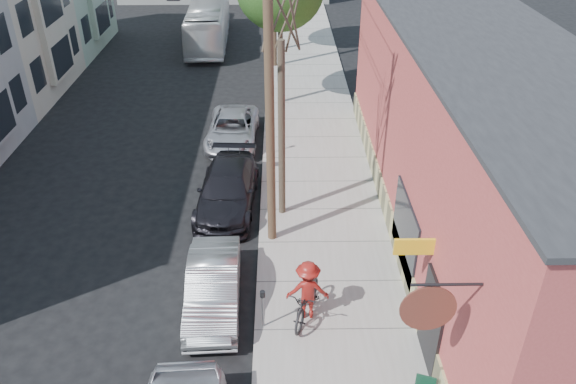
{
  "coord_description": "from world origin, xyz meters",
  "views": [
    {
      "loc": [
        2.76,
        -11.1,
        11.4
      ],
      "look_at": [
        3.0,
        5.0,
        1.5
      ],
      "focal_mm": 35.0,
      "sensor_mm": 36.0,
      "label": 1
    }
  ],
  "objects_px": {
    "cyclist": "(308,290)",
    "car_1": "(213,287)",
    "parking_meter_far": "(268,136)",
    "bus": "(208,22)",
    "tree_bare": "(282,133)",
    "utility_pole_near": "(267,90)",
    "car_2": "(227,189)",
    "parking_meter_near": "(263,303)",
    "car_3": "(232,129)"
  },
  "relations": [
    {
      "from": "cyclist",
      "to": "car_1",
      "type": "xyz_separation_m",
      "value": [
        -2.67,
        0.61,
        -0.38
      ]
    },
    {
      "from": "parking_meter_far",
      "to": "car_1",
      "type": "height_order",
      "value": "parking_meter_far"
    },
    {
      "from": "parking_meter_far",
      "to": "bus",
      "type": "xyz_separation_m",
      "value": [
        -4.28,
        16.68,
        0.43
      ]
    },
    {
      "from": "car_1",
      "to": "tree_bare",
      "type": "bearing_deg",
      "value": 64.3
    },
    {
      "from": "utility_pole_near",
      "to": "bus",
      "type": "bearing_deg",
      "value": 100.98
    },
    {
      "from": "tree_bare",
      "to": "bus",
      "type": "distance_m",
      "value": 21.84
    },
    {
      "from": "parking_meter_far",
      "to": "car_2",
      "type": "bearing_deg",
      "value": -110.32
    },
    {
      "from": "parking_meter_far",
      "to": "utility_pole_near",
      "type": "height_order",
      "value": "utility_pole_near"
    },
    {
      "from": "parking_meter_far",
      "to": "car_2",
      "type": "distance_m",
      "value": 4.18
    },
    {
      "from": "utility_pole_near",
      "to": "car_2",
      "type": "distance_m",
      "value": 5.41
    },
    {
      "from": "parking_meter_near",
      "to": "tree_bare",
      "type": "distance_m",
      "value": 6.17
    },
    {
      "from": "car_2",
      "to": "bus",
      "type": "distance_m",
      "value": 20.8
    },
    {
      "from": "cyclist",
      "to": "car_1",
      "type": "bearing_deg",
      "value": -12.08
    },
    {
      "from": "parking_meter_far",
      "to": "car_2",
      "type": "height_order",
      "value": "car_2"
    },
    {
      "from": "parking_meter_near",
      "to": "utility_pole_near",
      "type": "distance_m",
      "value": 6.06
    },
    {
      "from": "car_2",
      "to": "bus",
      "type": "xyz_separation_m",
      "value": [
        -2.83,
        20.6,
        0.69
      ]
    },
    {
      "from": "car_3",
      "to": "utility_pole_near",
      "type": "bearing_deg",
      "value": -75.1
    },
    {
      "from": "parking_meter_far",
      "to": "tree_bare",
      "type": "relative_size",
      "value": 0.2
    },
    {
      "from": "parking_meter_near",
      "to": "car_1",
      "type": "bearing_deg",
      "value": 145.06
    },
    {
      "from": "car_1",
      "to": "car_2",
      "type": "bearing_deg",
      "value": 87.43
    },
    {
      "from": "tree_bare",
      "to": "utility_pole_near",
      "type": "bearing_deg",
      "value": -104.69
    },
    {
      "from": "car_3",
      "to": "bus",
      "type": "height_order",
      "value": "bus"
    },
    {
      "from": "cyclist",
      "to": "bus",
      "type": "height_order",
      "value": "bus"
    },
    {
      "from": "parking_meter_near",
      "to": "car_1",
      "type": "relative_size",
      "value": 0.3
    },
    {
      "from": "parking_meter_near",
      "to": "utility_pole_near",
      "type": "xyz_separation_m",
      "value": [
        0.14,
        4.13,
        4.43
      ]
    },
    {
      "from": "car_1",
      "to": "car_3",
      "type": "distance_m",
      "value": 10.64
    },
    {
      "from": "utility_pole_near",
      "to": "car_1",
      "type": "xyz_separation_m",
      "value": [
        -1.59,
        -3.12,
        -4.72
      ]
    },
    {
      "from": "parking_meter_far",
      "to": "cyclist",
      "type": "height_order",
      "value": "cyclist"
    },
    {
      "from": "parking_meter_far",
      "to": "car_3",
      "type": "relative_size",
      "value": 0.27
    },
    {
      "from": "car_2",
      "to": "car_3",
      "type": "distance_m",
      "value": 5.34
    },
    {
      "from": "tree_bare",
      "to": "car_2",
      "type": "height_order",
      "value": "tree_bare"
    },
    {
      "from": "tree_bare",
      "to": "cyclist",
      "type": "xyz_separation_m",
      "value": [
        0.67,
        -5.29,
        -2.22
      ]
    },
    {
      "from": "car_1",
      "to": "car_3",
      "type": "xyz_separation_m",
      "value": [
        -0.19,
        10.64,
        -0.04
      ]
    },
    {
      "from": "utility_pole_near",
      "to": "bus",
      "type": "distance_m",
      "value": 23.55
    },
    {
      "from": "parking_meter_near",
      "to": "bus",
      "type": "relative_size",
      "value": 0.12
    },
    {
      "from": "utility_pole_near",
      "to": "bus",
      "type": "xyz_separation_m",
      "value": [
        -4.42,
        22.78,
        -3.99
      ]
    },
    {
      "from": "cyclist",
      "to": "utility_pole_near",
      "type": "bearing_deg",
      "value": -73.03
    },
    {
      "from": "tree_bare",
      "to": "car_3",
      "type": "relative_size",
      "value": 1.34
    },
    {
      "from": "parking_meter_near",
      "to": "car_3",
      "type": "bearing_deg",
      "value": 98.02
    },
    {
      "from": "parking_meter_near",
      "to": "car_2",
      "type": "distance_m",
      "value": 6.49
    },
    {
      "from": "utility_pole_near",
      "to": "cyclist",
      "type": "relative_size",
      "value": 5.45
    },
    {
      "from": "tree_bare",
      "to": "cyclist",
      "type": "relative_size",
      "value": 3.42
    },
    {
      "from": "car_3",
      "to": "car_1",
      "type": "bearing_deg",
      "value": -87.39
    },
    {
      "from": "utility_pole_near",
      "to": "parking_meter_near",
      "type": "bearing_deg",
      "value": -91.94
    },
    {
      "from": "car_2",
      "to": "parking_meter_far",
      "type": "bearing_deg",
      "value": 72.72
    },
    {
      "from": "car_1",
      "to": "bus",
      "type": "height_order",
      "value": "bus"
    },
    {
      "from": "car_1",
      "to": "bus",
      "type": "relative_size",
      "value": 0.41
    },
    {
      "from": "parking_meter_far",
      "to": "car_1",
      "type": "distance_m",
      "value": 9.34
    },
    {
      "from": "cyclist",
      "to": "car_2",
      "type": "distance_m",
      "value": 6.5
    },
    {
      "from": "cyclist",
      "to": "car_1",
      "type": "height_order",
      "value": "cyclist"
    }
  ]
}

